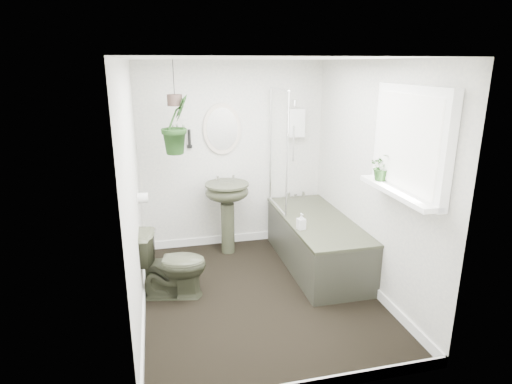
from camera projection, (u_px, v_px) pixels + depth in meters
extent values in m
cube|color=black|center=(259.00, 295.00, 4.36)|extent=(2.30, 2.80, 0.02)
cube|color=white|center=(260.00, 57.00, 3.69)|extent=(2.30, 2.80, 0.02)
cube|color=white|center=(233.00, 156.00, 5.34)|extent=(2.30, 0.02, 2.30)
cube|color=white|center=(313.00, 246.00, 2.71)|extent=(2.30, 0.02, 2.30)
cube|color=white|center=(132.00, 195.00, 3.77)|extent=(0.02, 2.80, 2.30)
cube|color=white|center=(372.00, 179.00, 4.28)|extent=(0.02, 2.80, 2.30)
cube|color=white|center=(259.00, 290.00, 4.35)|extent=(2.30, 2.80, 0.10)
cube|color=white|center=(296.00, 123.00, 5.34)|extent=(0.20, 0.10, 0.35)
ellipsoid|color=beige|center=(222.00, 129.00, 5.17)|extent=(0.46, 0.03, 0.62)
cylinder|color=black|center=(189.00, 139.00, 5.10)|extent=(0.04, 0.04, 0.22)
cylinder|color=white|center=(143.00, 198.00, 4.51)|extent=(0.11, 0.11, 0.11)
cube|color=white|center=(410.00, 142.00, 3.47)|extent=(0.08, 1.00, 0.90)
cube|color=white|center=(398.00, 192.00, 3.58)|extent=(0.18, 1.00, 0.04)
cube|color=white|center=(405.00, 142.00, 3.46)|extent=(0.01, 0.86, 0.76)
imported|color=#363A29|center=(172.00, 264.00, 4.26)|extent=(0.74, 0.51, 0.69)
imported|color=black|center=(383.00, 167.00, 3.82)|extent=(0.28, 0.26, 0.25)
imported|color=black|center=(176.00, 125.00, 4.62)|extent=(0.45, 0.45, 0.64)
imported|color=black|center=(301.00, 221.00, 4.50)|extent=(0.09, 0.09, 0.17)
cylinder|color=#382924|center=(175.00, 100.00, 4.54)|extent=(0.16, 0.16, 0.12)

